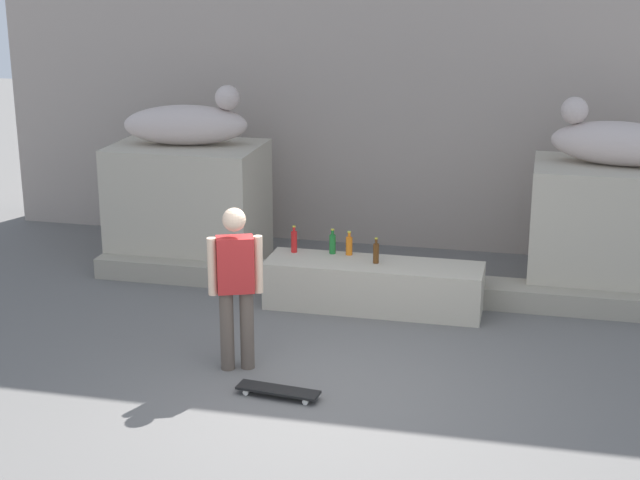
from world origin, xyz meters
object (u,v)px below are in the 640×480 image
skateboard (278,390)px  bottle_orange (349,245)px  statue_reclining_left (188,123)px  skater (236,282)px  bottle_red (294,241)px  bottle_green (332,243)px  bottle_brown (376,253)px  statue_reclining_right (617,141)px

skateboard → bottle_orange: (0.11, 2.76, 0.61)m
statue_reclining_left → skater: bearing=-73.9°
bottle_red → bottle_orange: 0.66m
bottle_green → bottle_brown: same height
bottle_brown → bottle_orange: bearing=146.9°
skateboard → bottle_green: size_ratio=2.70×
skater → bottle_brown: size_ratio=5.50×
bottle_red → bottle_orange: bearing=4.3°
skater → bottle_brown: bearing=40.5°
bottle_red → skater: bearing=-90.6°
statue_reclining_right → bottle_brown: 3.12m
bottle_orange → statue_reclining_right: bearing=16.9°
bottle_green → bottle_orange: (0.20, -0.00, -0.01)m
skateboard → bottle_brown: bottle_brown is taller
statue_reclining_right → bottle_orange: (-3.00, -0.91, -1.21)m
bottle_green → bottle_orange: bottle_green is taller
bottle_brown → bottle_red: bottle_red is taller
statue_reclining_right → bottle_orange: 3.36m
statue_reclining_left → skater: size_ratio=1.01×
skater → skateboard: skater is taller
bottle_green → bottle_red: bearing=-173.4°
bottle_orange → bottle_brown: bearing=-33.1°
bottle_green → bottle_red: (-0.46, -0.05, 0.01)m
bottle_green → bottle_red: bottle_red is taller
statue_reclining_left → bottle_brown: statue_reclining_left is taller
statue_reclining_right → bottle_orange: bearing=26.8°
statue_reclining_right → skateboard: bearing=59.6°
statue_reclining_left → bottle_orange: statue_reclining_left is taller
skateboard → bottle_brown: 2.64m
skater → bottle_orange: size_ratio=5.80×
skater → bottle_red: size_ratio=5.12×
skateboard → bottle_red: (-0.55, 2.71, 0.63)m
skater → statue_reclining_left: bearing=95.8°
skater → skateboard: (0.57, -0.53, -0.86)m
skater → bottle_green: 2.29m
bottle_green → skater: bearing=-102.2°
bottle_brown → bottle_red: (-1.03, 0.19, 0.01)m
skateboard → bottle_orange: bottle_orange is taller
bottle_brown → bottle_orange: size_ratio=1.05×
statue_reclining_left → bottle_brown: size_ratio=5.53×
statue_reclining_left → bottle_orange: size_ratio=5.83×
bottle_brown → statue_reclining_left: bearing=156.8°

